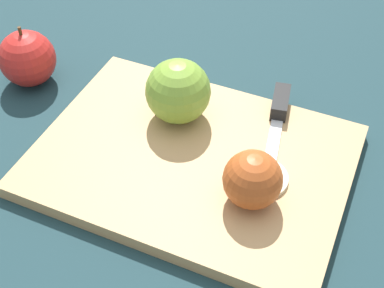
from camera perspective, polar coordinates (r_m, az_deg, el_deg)
ground_plane at (r=0.71m, az=0.00°, el=-2.27°), size 4.00×4.00×0.00m
cutting_board at (r=0.70m, az=0.00°, el=-1.72°), size 0.42×0.32×0.02m
apple_half_left at (r=0.72m, az=-1.50°, el=5.63°), size 0.09×0.09×0.09m
apple_half_right at (r=0.62m, az=6.50°, el=-3.79°), size 0.07×0.07×0.07m
knife at (r=0.76m, az=9.32°, el=3.88°), size 0.03×0.15×0.02m
apple_slice at (r=0.67m, az=7.45°, el=-3.59°), size 0.07×0.07×0.01m
apple_whole at (r=0.85m, az=-17.16°, el=8.72°), size 0.09×0.09×0.10m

